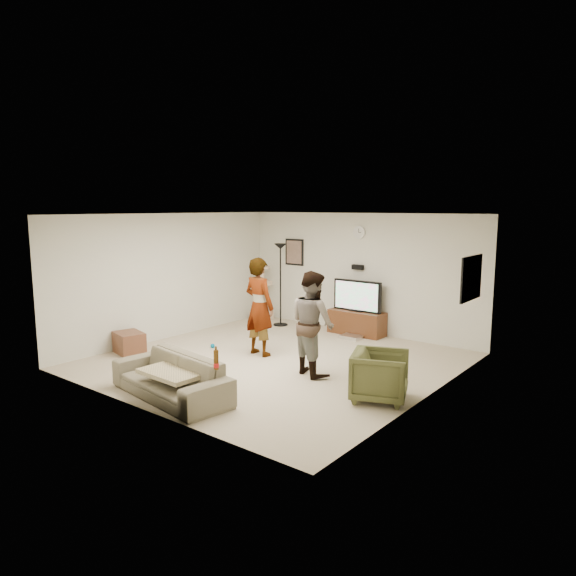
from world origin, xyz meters
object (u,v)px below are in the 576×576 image
Objects in this scene: cat_tree at (261,293)px; person_left at (259,307)px; tv_stand at (357,323)px; beer_bottle at (216,360)px; sofa at (171,377)px; floor_lamp at (280,285)px; side_table at (129,343)px; person_right at (312,323)px; tv at (357,296)px; armchair at (380,376)px.

cat_tree is 2.94m from person_left.
beer_bottle is at bearing -81.06° from tv_stand.
tv_stand is 4.73m from sofa.
person_left is at bearing -60.13° from floor_lamp.
cat_tree is 5.15m from sofa.
tv_stand is at bearing 95.49° from sofa.
floor_lamp is at bearing 77.82° from side_table.
person_right is at bearing -73.82° from tv_stand.
cat_tree is (-2.49, -0.15, 0.39)m from tv_stand.
floor_lamp reaches higher than tv.
tv_stand is 2.53m from person_left.
armchair is (1.42, 1.70, -0.36)m from beer_bottle.
person_left is 0.88× the size of sofa.
person_right is 1.52m from armchair.
tv_stand is 2.06× the size of side_table.
person_left is at bearing -103.97° from tv_stand.
tv_stand is 0.92× the size of cat_tree.
tv is 2.45m from person_left.
beer_bottle is at bearing -60.25° from floor_lamp.
tv reaches higher than side_table.
person_left is at bearing 55.05° from armchair.
side_table is (-2.51, -3.77, -0.62)m from tv.
beer_bottle is at bearing -16.39° from side_table.
person_left is (1.90, -2.23, 0.24)m from cat_tree.
tv_stand is 1.58× the size of armchair.
person_right is (2.54, -2.34, -0.09)m from floor_lamp.
sofa is at bearing 104.68° from person_left.
sofa is (1.60, -4.40, -0.62)m from floor_lamp.
sofa reaches higher than side_table.
tv is 2.78m from person_right.
beer_bottle reaches higher than side_table.
cat_tree is (-2.49, -0.15, -0.17)m from tv.
person_left is at bearing 107.78° from sofa.
floor_lamp is at bearing 33.83° from armchair.
beer_bottle is at bearing 111.02° from person_right.
sofa is 2.89m from armchair.
cat_tree reaches higher than tv.
sofa is 2.64× the size of armchair.
person_left is (-0.59, -2.38, 0.63)m from tv_stand.
beer_bottle is at bearing 118.31° from armchair.
cat_tree is 5.12× the size of beer_bottle.
cat_tree is at bearing -45.11° from person_left.
side_table is (-4.68, -0.74, -0.15)m from armchair.
floor_lamp is 5.07m from beer_bottle.
person_left is at bearing 119.65° from beer_bottle.
person_right is (0.77, -2.67, 0.58)m from tv_stand.
person_left reaches higher than tv.
beer_bottle is (2.51, -4.40, -0.21)m from floor_lamp.
cat_tree reaches higher than tv_stand.
floor_lamp reaches higher than side_table.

